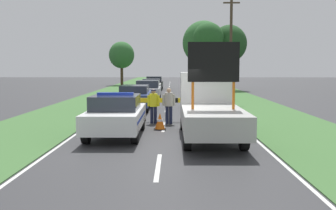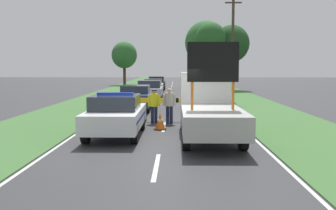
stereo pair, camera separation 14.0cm
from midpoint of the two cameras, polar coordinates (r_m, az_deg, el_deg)
name	(u,v)px [view 2 (the right image)]	position (r m, az deg, el deg)	size (l,w,h in m)	color
ground_plane	(161,141)	(13.73, -0.70, -5.25)	(160.00, 160.00, 0.00)	#333335
lane_markings	(169,99)	(31.26, 0.34, 0.88)	(6.75, 72.72, 0.01)	silver
grass_verge_left	(105,96)	(34.10, -8.98, 1.23)	(4.26, 120.00, 0.03)	#427038
grass_verge_right	(235,97)	(33.96, 9.81, 1.20)	(4.26, 120.00, 0.03)	#427038
police_car	(116,115)	(14.69, -7.27, -1.42)	(1.90, 4.67, 1.64)	white
work_truck	(208,106)	(14.57, 6.16, -0.18)	(2.00, 6.06, 3.38)	white
road_barrier	(169,102)	(18.54, 0.35, 0.42)	(2.74, 0.08, 1.10)	black
police_officer	(154,103)	(17.83, -1.81, 0.27)	(0.56, 0.36, 1.56)	#191E38
pedestrian_civilian	(169,103)	(17.71, 0.43, 0.31)	(0.58, 0.37, 1.62)	#191E38
traffic_cone_near_police	(138,119)	(17.55, -4.12, -2.07)	(0.35, 0.35, 0.49)	black
traffic_cone_centre_front	(109,115)	(18.72, -8.31, -1.40)	(0.46, 0.46, 0.64)	black
traffic_cone_near_truck	(160,121)	(16.14, -0.90, -2.39)	(0.50, 0.50, 0.68)	black
queued_car_hatch_blue	(136,97)	(23.44, -4.48, 1.16)	(1.79, 4.68, 1.48)	navy
queued_car_sedan_silver	(150,90)	(30.51, -2.53, 2.22)	(1.91, 4.14, 1.51)	#B2B2B7
queued_car_van_white	(153,86)	(37.26, -2.02, 2.77)	(1.78, 3.90, 1.41)	silver
queued_car_sedan_black	(157,83)	(43.94, -1.56, 3.24)	(1.86, 4.26, 1.48)	black
roadside_tree_near_left	(232,44)	(43.72, 9.30, 8.76)	(3.85, 3.85, 7.08)	#42301E
roadside_tree_near_right	(211,39)	(42.12, 6.32, 9.46)	(3.27, 3.27, 7.20)	#42301E
roadside_tree_mid_left	(124,55)	(54.85, -6.29, 7.20)	(3.49, 3.49, 5.99)	#42301E
roadside_tree_mid_right	(206,43)	(47.08, 5.61, 8.96)	(4.92, 4.92, 7.95)	#42301E
utility_pole	(233,46)	(29.39, 9.50, 8.51)	(1.20, 0.20, 7.98)	#473828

